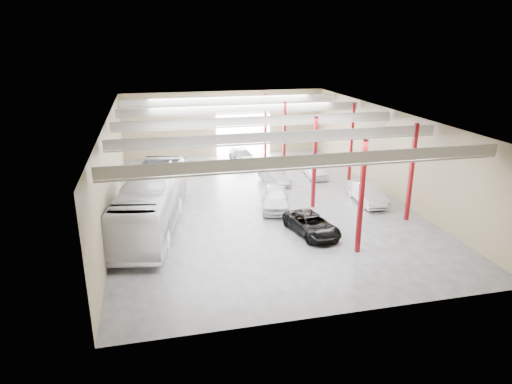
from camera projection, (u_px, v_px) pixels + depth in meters
name	position (u px, v px, depth m)	size (l,w,h in m)	color
depot_shell	(259.00, 140.00, 35.29)	(22.12, 32.12, 7.06)	#45464A
coach_bus	(152.00, 201.00, 31.08)	(3.15, 13.44, 3.74)	white
black_sedan	(312.00, 225.00, 30.31)	(2.24, 4.86, 1.35)	black
car_row_a	(275.00, 198.00, 34.81)	(2.03, 5.04, 1.72)	silver
car_row_b	(274.00, 176.00, 40.89)	(1.43, 4.11, 1.36)	#AAAAAF
car_row_c	(242.00, 156.00, 47.47)	(2.03, 5.01, 1.45)	slate
car_right_near	(367.00, 193.00, 36.03)	(1.70, 4.88, 1.61)	silver
car_right_far	(315.00, 169.00, 42.82)	(1.73, 4.30, 1.47)	white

